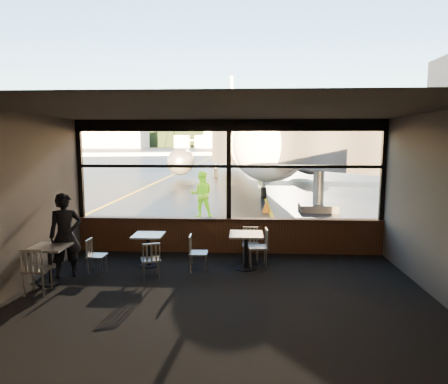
# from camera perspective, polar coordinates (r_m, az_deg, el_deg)

# --- Properties ---
(ground_plane) EXTENTS (520.00, 520.00, 0.00)m
(ground_plane) POSITION_cam_1_polar(r_m,az_deg,el_deg) (130.39, 2.83, 5.89)
(ground_plane) COLOR black
(ground_plane) RESTS_ON ground
(carpet_floor) EXTENTS (8.00, 6.00, 0.01)m
(carpet_floor) POSITION_cam_1_polar(r_m,az_deg,el_deg) (7.93, -0.23, -14.46)
(carpet_floor) COLOR black
(carpet_floor) RESTS_ON ground
(ceiling) EXTENTS (8.00, 6.00, 0.04)m
(ceiling) POSITION_cam_1_polar(r_m,az_deg,el_deg) (7.39, -0.25, 11.58)
(ceiling) COLOR #38332D
(ceiling) RESTS_ON ground
(wall_left) EXTENTS (0.04, 6.00, 3.50)m
(wall_left) POSITION_cam_1_polar(r_m,az_deg,el_deg) (8.66, -27.70, -1.50)
(wall_left) COLOR #504740
(wall_left) RESTS_ON ground
(wall_right) EXTENTS (0.04, 6.00, 3.50)m
(wall_right) POSITION_cam_1_polar(r_m,az_deg,el_deg) (8.27, 28.66, -1.93)
(wall_right) COLOR #504740
(wall_right) RESTS_ON ground
(wall_back) EXTENTS (8.00, 0.04, 3.50)m
(wall_back) POSITION_cam_1_polar(r_m,az_deg,el_deg) (4.54, -2.40, -7.96)
(wall_back) COLOR #504740
(wall_back) RESTS_ON ground
(window_sill) EXTENTS (8.00, 0.28, 0.90)m
(window_sill) POSITION_cam_1_polar(r_m,az_deg,el_deg) (10.66, 0.68, -6.29)
(window_sill) COLOR #4F2A17
(window_sill) RESTS_ON ground
(window_header) EXTENTS (8.00, 0.18, 0.30)m
(window_header) POSITION_cam_1_polar(r_m,az_deg,el_deg) (10.38, 0.70, 9.48)
(window_header) COLOR black
(window_header) RESTS_ON ground
(mullion_left) EXTENTS (0.12, 0.12, 2.60)m
(mullion_left) POSITION_cam_1_polar(r_m,az_deg,el_deg) (11.27, -19.84, 3.02)
(mullion_left) COLOR black
(mullion_left) RESTS_ON ground
(mullion_centre) EXTENTS (0.12, 0.12, 2.60)m
(mullion_centre) POSITION_cam_1_polar(r_m,az_deg,el_deg) (10.39, 0.70, 3.13)
(mullion_centre) COLOR black
(mullion_centre) RESTS_ON ground
(mullion_right) EXTENTS (0.12, 0.12, 2.60)m
(mullion_right) POSITION_cam_1_polar(r_m,az_deg,el_deg) (10.97, 21.81, 2.83)
(mullion_right) COLOR black
(mullion_right) RESTS_ON ground
(window_transom) EXTENTS (8.00, 0.10, 0.08)m
(window_transom) POSITION_cam_1_polar(r_m,az_deg,el_deg) (10.39, 0.70, 3.69)
(window_transom) COLOR black
(window_transom) RESTS_ON ground
(airliner) EXTENTS (31.37, 36.40, 10.31)m
(airliner) POSITION_cam_1_polar(r_m,az_deg,el_deg) (32.01, 2.79, 11.16)
(airliner) COLOR white
(airliner) RESTS_ON ground_plane
(jet_bridge) EXTENTS (9.30, 11.36, 4.96)m
(jet_bridge) POSITION_cam_1_polar(r_m,az_deg,el_deg) (16.18, 14.41, 5.35)
(jet_bridge) COLOR #2A292C
(jet_bridge) RESTS_ON ground_plane
(cafe_table_near) EXTENTS (0.76, 0.76, 0.84)m
(cafe_table_near) POSITION_cam_1_polar(r_m,az_deg,el_deg) (9.34, 3.18, -8.46)
(cafe_table_near) COLOR #A8A49A
(cafe_table_near) RESTS_ON carpet_floor
(cafe_table_mid) EXTENTS (0.70, 0.70, 0.77)m
(cafe_table_mid) POSITION_cam_1_polar(r_m,az_deg,el_deg) (9.70, -10.70, -8.18)
(cafe_table_mid) COLOR #ABA79D
(cafe_table_mid) RESTS_ON carpet_floor
(cafe_table_left) EXTENTS (0.73, 0.73, 0.80)m
(cafe_table_left) POSITION_cam_1_polar(r_m,az_deg,el_deg) (9.14, -23.57, -9.54)
(cafe_table_left) COLOR gray
(cafe_table_left) RESTS_ON carpet_floor
(chair_near_e) EXTENTS (0.54, 0.54, 0.93)m
(chair_near_e) POSITION_cam_1_polar(r_m,az_deg,el_deg) (9.50, 4.87, -7.92)
(chair_near_e) COLOR beige
(chair_near_e) RESTS_ON carpet_floor
(chair_near_w) EXTENTS (0.48, 0.48, 0.85)m
(chair_near_w) POSITION_cam_1_polar(r_m,az_deg,el_deg) (9.14, -3.67, -8.75)
(chair_near_w) COLOR #AFAA9E
(chair_near_w) RESTS_ON carpet_floor
(chair_near_n) EXTENTS (0.48, 0.48, 0.85)m
(chair_near_n) POSITION_cam_1_polar(r_m,az_deg,el_deg) (9.87, 3.81, -7.57)
(chair_near_n) COLOR #B9B3A7
(chair_near_n) RESTS_ON carpet_floor
(chair_mid_s) EXTENTS (0.58, 0.58, 0.84)m
(chair_mid_s) POSITION_cam_1_polar(r_m,az_deg,el_deg) (8.82, -10.42, -9.52)
(chair_mid_s) COLOR #ACA79B
(chair_mid_s) RESTS_ON carpet_floor
(chair_mid_w) EXTENTS (0.45, 0.45, 0.79)m
(chair_mid_w) POSITION_cam_1_polar(r_m,az_deg,el_deg) (9.45, -17.68, -8.73)
(chair_mid_w) COLOR #ACA79B
(chair_mid_w) RESTS_ON carpet_floor
(chair_left_s) EXTENTS (0.54, 0.54, 0.95)m
(chair_left_s) POSITION_cam_1_polar(r_m,az_deg,el_deg) (8.64, -25.13, -10.06)
(chair_left_s) COLOR #B1ACA0
(chair_left_s) RESTS_ON carpet_floor
(passenger) EXTENTS (0.80, 0.72, 1.84)m
(passenger) POSITION_cam_1_polar(r_m,az_deg,el_deg) (9.33, -21.71, -5.78)
(passenger) COLOR black
(passenger) RESTS_ON carpet_floor
(ground_crew) EXTENTS (0.95, 0.79, 1.80)m
(ground_crew) POSITION_cam_1_polar(r_m,az_deg,el_deg) (15.62, -3.23, -0.31)
(ground_crew) COLOR #BFF219
(ground_crew) RESTS_ON ground_plane
(cone_nose) EXTENTS (0.36, 0.36, 0.50)m
(cone_nose) POSITION_cam_1_polar(r_m,az_deg,el_deg) (16.82, 6.07, -2.03)
(cone_nose) COLOR orange
(cone_nose) RESTS_ON ground_plane
(hangar_left) EXTENTS (45.00, 18.00, 11.00)m
(hangar_left) POSITION_cam_1_polar(r_m,az_deg,el_deg) (202.98, -17.46, 7.59)
(hangar_left) COLOR silver
(hangar_left) RESTS_ON ground_plane
(hangar_mid) EXTENTS (38.00, 15.00, 10.00)m
(hangar_mid) POSITION_cam_1_polar(r_m,az_deg,el_deg) (195.37, 2.90, 7.79)
(hangar_mid) COLOR silver
(hangar_mid) RESTS_ON ground_plane
(hangar_right) EXTENTS (50.00, 20.00, 12.00)m
(hangar_right) POSITION_cam_1_polar(r_m,az_deg,el_deg) (197.58, 20.74, 7.62)
(hangar_right) COLOR silver
(hangar_right) RESTS_ON ground_plane
(fuel_tank_a) EXTENTS (8.00, 8.00, 6.00)m
(fuel_tank_a) POSITION_cam_1_polar(r_m,az_deg,el_deg) (194.75, -6.04, 7.17)
(fuel_tank_a) COLOR silver
(fuel_tank_a) RESTS_ON ground_plane
(fuel_tank_b) EXTENTS (8.00, 8.00, 6.00)m
(fuel_tank_b) POSITION_cam_1_polar(r_m,az_deg,el_deg) (193.44, -3.09, 7.20)
(fuel_tank_b) COLOR silver
(fuel_tank_b) RESTS_ON ground_plane
(fuel_tank_c) EXTENTS (8.00, 8.00, 6.00)m
(fuel_tank_c) POSITION_cam_1_polar(r_m,az_deg,el_deg) (192.64, -0.10, 7.21)
(fuel_tank_c) COLOR silver
(fuel_tank_c) RESTS_ON ground_plane
(treeline) EXTENTS (360.00, 3.00, 12.00)m
(treeline) POSITION_cam_1_polar(r_m,az_deg,el_deg) (220.38, 2.92, 7.98)
(treeline) COLOR black
(treeline) RESTS_ON ground_plane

